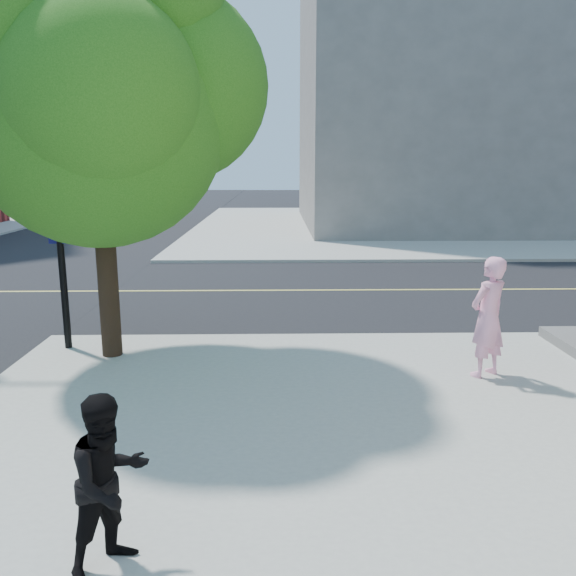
{
  "coord_description": "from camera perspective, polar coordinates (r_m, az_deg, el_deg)",
  "views": [
    {
      "loc": [
        3.34,
        -10.8,
        3.33
      ],
      "look_at": [
        3.54,
        -1.25,
        1.3
      ],
      "focal_mm": 36.03,
      "sensor_mm": 36.0,
      "label": 1
    }
  ],
  "objects": [
    {
      "name": "ground",
      "position": [
        11.78,
        -17.7,
        -5.0
      ],
      "size": [
        140.0,
        140.0,
        0.0
      ],
      "primitive_type": "plane",
      "color": "black",
      "rests_on": "ground"
    },
    {
      "name": "road_ew",
      "position": [
        16.01,
        -13.23,
        -0.3
      ],
      "size": [
        140.0,
        9.0,
        0.01
      ],
      "primitive_type": "cube",
      "color": "black",
      "rests_on": "ground"
    },
    {
      "name": "filler_ne",
      "position": [
        34.69,
        17.55,
        17.75
      ],
      "size": [
        18.0,
        16.0,
        14.0
      ],
      "primitive_type": "cube",
      "color": "slate",
      "rests_on": "sidewalk_ne"
    },
    {
      "name": "sidewalk_ne",
      "position": [
        34.01,
        16.27,
        6.02
      ],
      "size": [
        29.0,
        25.0,
        0.12
      ],
      "primitive_type": "cube",
      "color": "#A6A69D",
      "rests_on": "ground"
    },
    {
      "name": "man_on_phone",
      "position": [
        9.36,
        19.13,
        -2.73
      ],
      "size": [
        0.82,
        0.75,
        1.88
      ],
      "primitive_type": "imported",
      "rotation": [
        0.0,
        0.0,
        3.71
      ],
      "color": "#F89EC3",
      "rests_on": "sidewalk_se"
    },
    {
      "name": "pedestrian",
      "position": [
        5.06,
        -17.22,
        -17.84
      ],
      "size": [
        0.89,
        0.91,
        1.48
      ],
      "primitive_type": "imported",
      "rotation": [
        0.0,
        0.0,
        0.86
      ],
      "color": "black",
      "rests_on": "sidewalk_se"
    },
    {
      "name": "street_tree",
      "position": [
        10.07,
        -17.82,
        18.42
      ],
      "size": [
        5.17,
        4.7,
        6.86
      ],
      "rotation": [
        0.0,
        0.0,
        0.16
      ],
      "color": "black",
      "rests_on": "sidewalk_se"
    }
  ]
}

